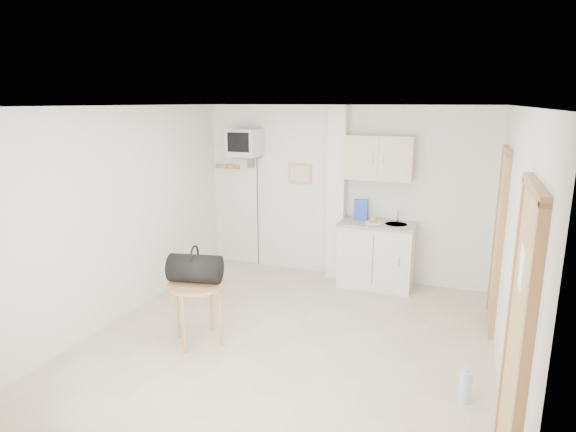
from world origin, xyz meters
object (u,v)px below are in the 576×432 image
at_px(crt_television, 245,144).
at_px(water_bottle, 465,386).
at_px(duffel_bag, 195,268).
at_px(round_table, 197,291).

xyz_separation_m(crt_television, water_bottle, (3.27, -2.49, -1.79)).
distance_m(crt_television, water_bottle, 4.48).
distance_m(crt_television, duffel_bag, 2.64).
xyz_separation_m(duffel_bag, water_bottle, (2.75, -0.15, -0.68)).
bearing_deg(duffel_bag, water_bottle, -14.06).
distance_m(round_table, water_bottle, 2.76).
relative_size(round_table, duffel_bag, 1.14).
xyz_separation_m(crt_television, round_table, (0.55, -2.36, -1.35)).
bearing_deg(crt_television, water_bottle, -37.32).
bearing_deg(round_table, duffel_bag, 141.26).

